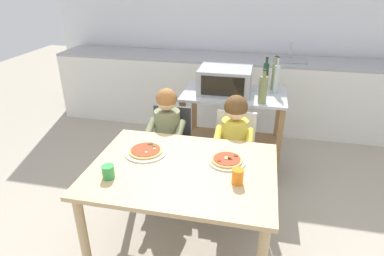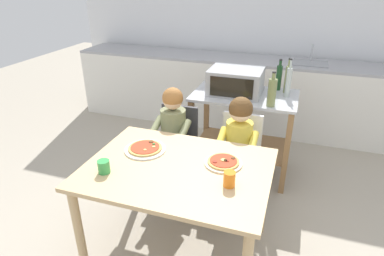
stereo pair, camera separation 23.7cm
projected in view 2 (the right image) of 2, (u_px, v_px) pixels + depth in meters
The scene contains 18 objects.
ground_plane at pixel (216, 173), 3.45m from camera, with size 10.99×10.99×0.00m, color #A89E8C.
back_wall_tiled at pixel (253, 18), 4.32m from camera, with size 5.00×0.14×2.70m.
kitchen_counter at pixel (243, 93), 4.36m from camera, with size 4.50×0.60×1.11m.
kitchen_island_cart at pixel (243, 121), 3.27m from camera, with size 0.99×0.61×0.85m.
toaster_oven at pixel (236, 81), 3.12m from camera, with size 0.49×0.41×0.24m.
bottle_brown_beer at pixel (279, 77), 3.21m from camera, with size 0.06×0.06×0.30m.
bottle_tall_green_wine at pixel (272, 92), 2.82m from camera, with size 0.07×0.07×0.31m.
bottle_squat_spirits at pixel (288, 82), 3.02m from camera, with size 0.05×0.05×0.36m.
bottle_dark_olive_oil at pixel (287, 79), 3.12m from camera, with size 0.05×0.05×0.34m.
dining_table at pixel (178, 179), 2.23m from camera, with size 1.23×0.92×0.74m.
dining_chair_left at pixel (176, 144), 3.03m from camera, with size 0.36×0.36×0.81m.
dining_chair_right at pixel (239, 154), 2.86m from camera, with size 0.36×0.36×0.81m.
child_in_olive_shirt at pixel (171, 133), 2.85m from camera, with size 0.32×0.42×1.02m.
child_in_yellow_shirt at pixel (237, 142), 2.68m from camera, with size 0.32×0.42×1.00m.
pizza_plate_white at pixel (145, 149), 2.38m from camera, with size 0.30×0.30×0.03m.
pizza_plate_cream at pixel (223, 162), 2.21m from camera, with size 0.26×0.26×0.03m.
drinking_cup_orange at pixel (229, 179), 1.97m from camera, with size 0.07×0.07×0.10m, color orange.
drinking_cup_green at pixel (104, 167), 2.11m from camera, with size 0.08×0.08×0.09m, color green.
Camera 2 is at (0.68, -1.73, 1.92)m, focal length 30.77 mm.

